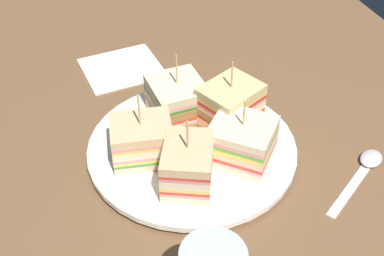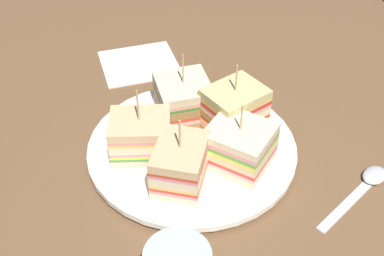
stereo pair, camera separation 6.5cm
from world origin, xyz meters
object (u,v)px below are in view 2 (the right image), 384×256
at_px(napkin, 139,63).
at_px(sandwich_wedge_1, 234,110).
at_px(chip_pile, 203,149).
at_px(sandwich_wedge_4, 181,164).
at_px(sandwich_wedge_0, 239,146).
at_px(plate, 192,148).
at_px(sandwich_wedge_2, 181,99).
at_px(spoon, 368,182).
at_px(sandwich_wedge_3, 141,135).

bearing_deg(napkin, sandwich_wedge_1, -152.09).
relative_size(sandwich_wedge_1, chip_pile, 1.58).
bearing_deg(chip_pile, napkin, 13.24).
bearing_deg(sandwich_wedge_4, sandwich_wedge_0, -52.61).
xyz_separation_m(plate, sandwich_wedge_1, (0.02, -0.06, 0.04)).
distance_m(sandwich_wedge_2, napkin, 0.18).
xyz_separation_m(sandwich_wedge_1, spoon, (-0.12, -0.15, -0.04)).
bearing_deg(napkin, spoon, -142.08).
xyz_separation_m(sandwich_wedge_0, sandwich_wedge_3, (0.04, 0.12, -0.00)).
bearing_deg(sandwich_wedge_1, sandwich_wedge_3, -16.64).
height_order(sandwich_wedge_1, sandwich_wedge_4, sandwich_wedge_1).
bearing_deg(chip_pile, plate, 31.57).
height_order(spoon, napkin, spoon).
bearing_deg(sandwich_wedge_3, spoon, -11.35).
relative_size(sandwich_wedge_0, chip_pile, 1.59).
bearing_deg(sandwich_wedge_4, chip_pile, -16.32).
bearing_deg(sandwich_wedge_1, plate, -5.14).
bearing_deg(sandwich_wedge_0, napkin, -29.11).
xyz_separation_m(plate, spoon, (-0.10, -0.21, -0.01)).
relative_size(plate, napkin, 2.25).
relative_size(plate, sandwich_wedge_4, 2.88).
xyz_separation_m(chip_pile, napkin, (0.25, 0.06, -0.02)).
bearing_deg(sandwich_wedge_2, plate, -1.62).
bearing_deg(sandwich_wedge_1, sandwich_wedge_2, -59.36).
relative_size(sandwich_wedge_3, spoon, 0.78).
bearing_deg(spoon, plate, 120.67).
distance_m(sandwich_wedge_2, chip_pile, 0.09).
bearing_deg(chip_pile, sandwich_wedge_3, 76.08).
bearing_deg(spoon, sandwich_wedge_1, 105.90).
bearing_deg(sandwich_wedge_4, spoon, -75.57).
bearing_deg(sandwich_wedge_3, sandwich_wedge_4, -48.52).
xyz_separation_m(sandwich_wedge_3, napkin, (0.23, -0.02, -0.04)).
relative_size(sandwich_wedge_4, spoon, 0.77).
bearing_deg(sandwich_wedge_1, spoon, 113.57).
bearing_deg(sandwich_wedge_2, spoon, 47.75).
height_order(sandwich_wedge_2, chip_pile, sandwich_wedge_2).
relative_size(sandwich_wedge_4, chip_pile, 1.48).
bearing_deg(sandwich_wedge_0, chip_pile, 10.45).
xyz_separation_m(sandwich_wedge_0, sandwich_wedge_2, (0.11, 0.06, 0.00)).
height_order(plate, chip_pile, chip_pile).
height_order(sandwich_wedge_3, napkin, sandwich_wedge_3).
relative_size(sandwich_wedge_4, napkin, 0.78).
distance_m(spoon, napkin, 0.42).
bearing_deg(sandwich_wedge_3, napkin, 93.71).
distance_m(sandwich_wedge_1, sandwich_wedge_3, 0.13).
distance_m(plate, sandwich_wedge_4, 0.07).
xyz_separation_m(sandwich_wedge_2, spoon, (-0.16, -0.21, -0.04)).
bearing_deg(spoon, sandwich_wedge_0, 126.21).
height_order(plate, sandwich_wedge_0, sandwich_wedge_0).
bearing_deg(chip_pile, spoon, -111.83).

